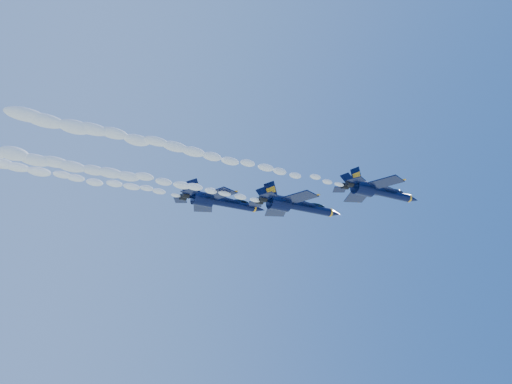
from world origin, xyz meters
name	(u,v)px	position (x,y,z in m)	size (l,w,h in m)	color
jet_lead	(378,191)	(13.80, -13.66, 151.97)	(15.49, 12.71, 5.76)	black
smoke_trail_jet_lead	(202,154)	(-16.75, -13.66, 151.55)	(47.85, 1.85, 1.66)	white
jet_second	(296,206)	(6.22, -0.84, 152.34)	(17.35, 14.24, 6.45)	black
smoke_trail_jet_second	(117,174)	(-25.12, -0.84, 151.90)	(47.85, 2.07, 1.87)	white
jet_third	(219,202)	(-6.48, 3.68, 152.34)	(15.95, 13.09, 5.93)	black
smoke_trail_jet_third	(26,169)	(-37.23, 3.68, 151.91)	(47.85, 1.91, 1.71)	white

